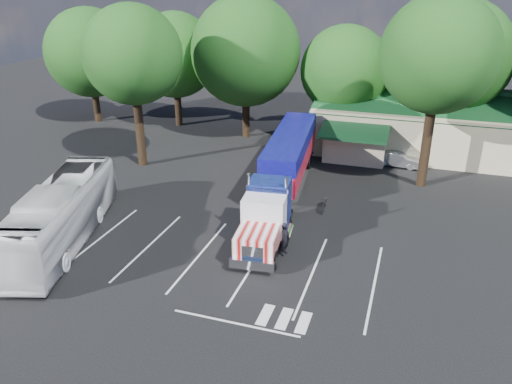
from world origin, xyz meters
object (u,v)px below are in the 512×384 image
(semi_truck, at_px, (285,165))
(woman, at_px, (285,239))
(silver_sedan, at_px, (398,159))
(tour_bus, at_px, (61,214))
(bicycle, at_px, (325,203))

(semi_truck, relative_size, woman, 10.06)
(woman, bearing_deg, silver_sedan, -9.17)
(semi_truck, xyz_separation_m, tour_bus, (-10.53, -10.42, -0.56))
(woman, distance_m, bicycle, 6.51)
(bicycle, relative_size, silver_sedan, 0.49)
(woman, xyz_separation_m, silver_sedan, (5.07, 16.51, -0.34))
(semi_truck, distance_m, bicycle, 3.91)
(silver_sedan, bearing_deg, tour_bus, 141.32)
(semi_truck, height_order, woman, semi_truck)
(woman, height_order, bicycle, woman)
(semi_truck, distance_m, tour_bus, 14.82)
(semi_truck, xyz_separation_m, woman, (2.17, -7.84, -1.33))
(woman, bearing_deg, semi_truck, 23.35)
(semi_truck, height_order, tour_bus, semi_truck)
(bicycle, xyz_separation_m, silver_sedan, (4.07, 10.10, 0.14))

